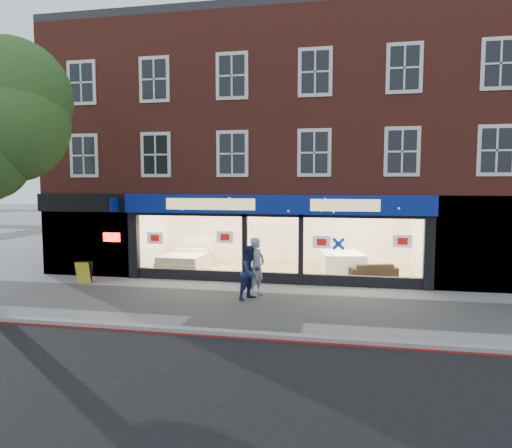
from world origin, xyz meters
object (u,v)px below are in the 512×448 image
(pedestrian_blue, at_px, (250,272))
(mattress_stack, at_px, (341,262))
(display_bed, at_px, (186,260))
(sofa, at_px, (372,270))
(a_board, at_px, (84,272))
(pedestrian_grey, at_px, (257,267))

(pedestrian_blue, bearing_deg, mattress_stack, 0.28)
(display_bed, distance_m, sofa, 7.67)
(display_bed, xyz_separation_m, a_board, (-2.94, -2.96, -0.05))
(mattress_stack, height_order, sofa, mattress_stack)
(mattress_stack, relative_size, pedestrian_grey, 1.21)
(display_bed, xyz_separation_m, pedestrian_grey, (3.74, -3.62, 0.51))
(sofa, relative_size, pedestrian_blue, 1.07)
(sofa, distance_m, pedestrian_blue, 5.61)
(sofa, xyz_separation_m, a_board, (-10.60, -2.73, 0.03))
(mattress_stack, height_order, pedestrian_grey, pedestrian_grey)
(pedestrian_grey, xyz_separation_m, pedestrian_blue, (-0.11, -0.48, -0.10))
(mattress_stack, xyz_separation_m, a_board, (-9.41, -3.54, -0.10))
(display_bed, distance_m, pedestrian_grey, 5.23)
(pedestrian_grey, bearing_deg, mattress_stack, -10.17)
(mattress_stack, bearing_deg, display_bed, -174.84)
(a_board, bearing_deg, pedestrian_blue, -13.86)
(sofa, bearing_deg, pedestrian_blue, 25.19)
(a_board, height_order, pedestrian_grey, pedestrian_grey)
(display_bed, bearing_deg, sofa, 1.42)
(sofa, xyz_separation_m, pedestrian_blue, (-4.04, -3.87, 0.50))
(display_bed, height_order, pedestrian_grey, pedestrian_grey)
(pedestrian_grey, distance_m, pedestrian_blue, 0.50)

